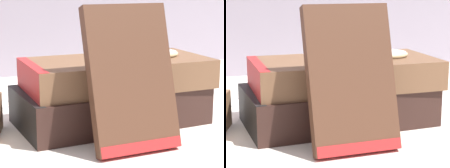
# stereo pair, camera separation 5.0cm
# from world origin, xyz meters

# --- Properties ---
(ground_plane) EXTENTS (3.00, 3.00, 0.00)m
(ground_plane) POSITION_xyz_m (0.00, 0.00, 0.00)
(ground_plane) COLOR silver
(book_flat_bottom) EXTENTS (0.24, 0.13, 0.05)m
(book_flat_bottom) POSITION_xyz_m (0.03, 0.01, 0.02)
(book_flat_bottom) COLOR #331E19
(book_flat_bottom) RESTS_ON ground_plane
(book_flat_top) EXTENTS (0.24, 0.12, 0.04)m
(book_flat_top) POSITION_xyz_m (0.04, 0.01, 0.07)
(book_flat_top) COLOR brown
(book_flat_top) RESTS_ON book_flat_bottom
(book_leaning_front) EXTENTS (0.10, 0.06, 0.16)m
(book_leaning_front) POSITION_xyz_m (0.02, -0.08, 0.07)
(book_leaning_front) COLOR #4C2D1E
(book_leaning_front) RESTS_ON ground_plane
(pocket_watch) EXTENTS (0.05, 0.06, 0.01)m
(pocket_watch) POSITION_xyz_m (0.11, 0.01, 0.09)
(pocket_watch) COLOR silver
(pocket_watch) RESTS_ON book_flat_top
(reading_glasses) EXTENTS (0.12, 0.08, 0.00)m
(reading_glasses) POSITION_xyz_m (-0.05, 0.15, 0.00)
(reading_glasses) COLOR #ADADB2
(reading_glasses) RESTS_ON ground_plane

